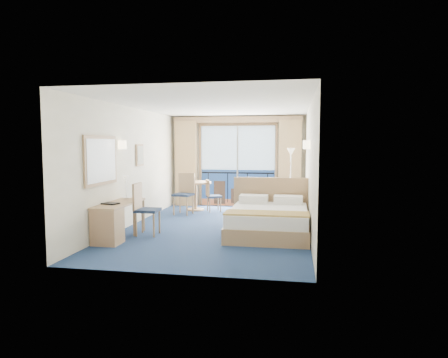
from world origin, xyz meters
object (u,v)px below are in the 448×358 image
bed (269,220)px  armchair (293,199)px  table_chair_b (185,191)px  desk (110,222)px  nightstand (297,210)px  floor_lamp (291,164)px  table_chair_a (211,194)px  round_table (195,189)px  desk_chair (143,206)px

bed → armchair: (0.47, 2.69, 0.08)m
bed → table_chair_b: bearing=139.0°
armchair → desk: (-3.38, -3.92, 0.01)m
armchair → table_chair_b: size_ratio=0.77×
armchair → bed: bearing=48.2°
nightstand → floor_lamp: (-0.17, 1.45, 1.03)m
bed → table_chair_a: bearing=124.6°
floor_lamp → table_chair_b: size_ratio=1.61×
nightstand → armchair: 1.33m
table_chair_a → table_chair_b: table_chair_b is taller
bed → round_table: size_ratio=2.33×
table_chair_a → desk: bearing=138.6°
bed → nightstand: 1.48m
nightstand → desk_chair: (-3.11, -1.86, 0.31)m
armchair → nightstand: bearing=62.6°
desk_chair → round_table: bearing=-6.9°
armchair → table_chair_b: 2.92m
nightstand → desk_chair: size_ratio=0.56×
floor_lamp → table_chair_b: floor_lamp is taller
nightstand → desk_chair: bearing=-149.1°
table_chair_b → nightstand: bearing=-4.1°
desk_chair → table_chair_b: bearing=-5.3°
nightstand → desk_chair: 3.64m
floor_lamp → desk_chair: size_ratio=1.64×
round_table → table_chair_b: size_ratio=0.82×
table_chair_b → desk_chair: bearing=-84.3°
desk → bed: bearing=22.9°
desk_chair → round_table: (0.29, 3.19, 0.01)m
armchair → floor_lamp: size_ratio=0.48×
floor_lamp → desk: floor_lamp is taller
nightstand → desk: 4.34m
bed → desk_chair: bearing=-168.9°
armchair → desk_chair: 4.39m
table_chair_b → armchair: bearing=21.7°
round_table → table_chair_a: size_ratio=1.02×
round_table → bed: bearing=-50.2°
bed → table_chair_a: (-1.75, 2.54, 0.19)m
round_table → desk_chair: bearing=-95.2°
floor_lamp → table_chair_a: size_ratio=2.00×
round_table → table_chair_a: table_chair_a is taller
floor_lamp → desk_chair: 4.49m
desk_chair → armchair: bearing=-45.0°
table_chair_a → table_chair_b: size_ratio=0.80×
bed → desk_chair: size_ratio=1.95×
desk_chair → desk: bearing=151.1°
desk_chair → table_chair_b: 2.57m
nightstand → floor_lamp: bearing=96.7°
floor_lamp → desk_chair: floor_lamp is taller
armchair → round_table: (-2.72, 0.01, 0.23)m
bed → round_table: (-2.25, 2.70, 0.30)m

